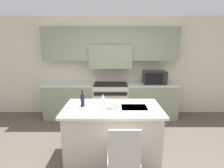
{
  "coord_description": "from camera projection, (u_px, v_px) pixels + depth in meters",
  "views": [
    {
      "loc": [
        0.04,
        -2.57,
        1.97
      ],
      "look_at": [
        0.02,
        0.97,
        1.16
      ],
      "focal_mm": 28.0,
      "sensor_mm": 36.0,
      "label": 1
    }
  ],
  "objects": [
    {
      "name": "ground_plane",
      "position": [
        110.0,
        164.0,
        2.94
      ],
      "size": [
        10.0,
        10.0,
        0.0
      ],
      "primitive_type": "plane",
      "color": "brown"
    },
    {
      "name": "back_cabinetry",
      "position": [
        111.0,
        58.0,
        4.76
      ],
      "size": [
        10.0,
        0.46,
        2.7
      ],
      "color": "beige",
      "rests_on": "ground_plane"
    },
    {
      "name": "back_counter",
      "position": [
        111.0,
        100.0,
        4.77
      ],
      "size": [
        3.53,
        0.62,
        0.94
      ],
      "color": "gray",
      "rests_on": "ground_plane"
    },
    {
      "name": "range_stove",
      "position": [
        111.0,
        101.0,
        4.75
      ],
      "size": [
        0.91,
        0.7,
        0.94
      ],
      "color": "beige",
      "rests_on": "ground_plane"
    },
    {
      "name": "microwave",
      "position": [
        155.0,
        77.0,
        4.62
      ],
      "size": [
        0.59,
        0.39,
        0.34
      ],
      "color": "black",
      "rests_on": "back_counter"
    },
    {
      "name": "kitchen_island",
      "position": [
        113.0,
        131.0,
        3.11
      ],
      "size": [
        1.67,
        0.93,
        0.91
      ],
      "color": "beige",
      "rests_on": "ground_plane"
    },
    {
      "name": "island_chair",
      "position": [
        124.0,
        156.0,
        2.25
      ],
      "size": [
        0.42,
        0.4,
        0.98
      ],
      "color": "beige",
      "rests_on": "ground_plane"
    },
    {
      "name": "wine_bottle",
      "position": [
        83.0,
        100.0,
        3.03
      ],
      "size": [
        0.07,
        0.07,
        0.29
      ],
      "color": "black",
      "rests_on": "kitchen_island"
    },
    {
      "name": "wine_glass_near",
      "position": [
        106.0,
        103.0,
        2.86
      ],
      "size": [
        0.07,
        0.07,
        0.18
      ],
      "color": "white",
      "rests_on": "kitchen_island"
    },
    {
      "name": "wine_glass_far",
      "position": [
        104.0,
        97.0,
        3.19
      ],
      "size": [
        0.07,
        0.07,
        0.18
      ],
      "color": "white",
      "rests_on": "kitchen_island"
    },
    {
      "name": "fruit_bowl",
      "position": [
        113.0,
        106.0,
        2.97
      ],
      "size": [
        0.21,
        0.21,
        0.09
      ],
      "color": "silver",
      "rests_on": "kitchen_island"
    }
  ]
}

